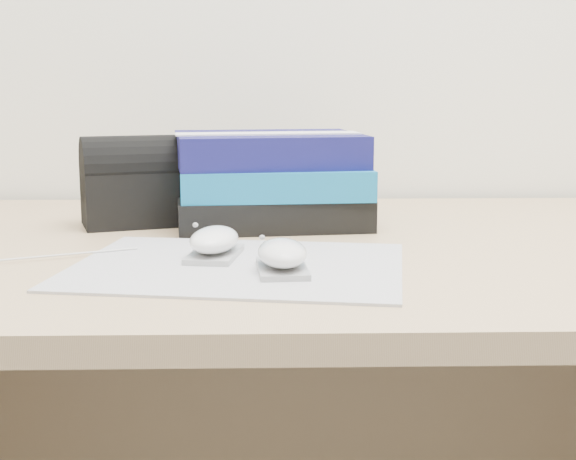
{
  "coord_description": "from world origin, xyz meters",
  "views": [
    {
      "loc": [
        -0.08,
        0.53,
        0.94
      ],
      "look_at": [
        -0.06,
        1.45,
        0.77
      ],
      "focal_mm": 50.0,
      "sensor_mm": 36.0,
      "label": 1
    }
  ],
  "objects_px": {
    "desk": "(325,390)",
    "mouse_front": "(282,256)",
    "book_stack": "(270,179)",
    "mouse_rear": "(214,242)",
    "pouch": "(131,182)"
  },
  "relations": [
    {
      "from": "mouse_rear",
      "to": "mouse_front",
      "type": "bearing_deg",
      "value": -43.54
    },
    {
      "from": "mouse_rear",
      "to": "mouse_front",
      "type": "distance_m",
      "value": 0.11
    },
    {
      "from": "pouch",
      "to": "mouse_front",
      "type": "bearing_deg",
      "value": -55.67
    },
    {
      "from": "desk",
      "to": "book_stack",
      "type": "bearing_deg",
      "value": 134.35
    },
    {
      "from": "mouse_front",
      "to": "book_stack",
      "type": "bearing_deg",
      "value": 91.99
    },
    {
      "from": "desk",
      "to": "pouch",
      "type": "xyz_separation_m",
      "value": [
        -0.28,
        0.07,
        0.3
      ]
    },
    {
      "from": "mouse_front",
      "to": "pouch",
      "type": "relative_size",
      "value": 0.63
    },
    {
      "from": "pouch",
      "to": "mouse_rear",
      "type": "bearing_deg",
      "value": -60.4
    },
    {
      "from": "desk",
      "to": "mouse_front",
      "type": "distance_m",
      "value": 0.36
    },
    {
      "from": "book_stack",
      "to": "pouch",
      "type": "height_order",
      "value": "book_stack"
    },
    {
      "from": "book_stack",
      "to": "pouch",
      "type": "bearing_deg",
      "value": -177.06
    },
    {
      "from": "mouse_rear",
      "to": "book_stack",
      "type": "relative_size",
      "value": 0.36
    },
    {
      "from": "mouse_rear",
      "to": "mouse_front",
      "type": "xyz_separation_m",
      "value": [
        0.08,
        -0.08,
        -0.0
      ]
    },
    {
      "from": "desk",
      "to": "book_stack",
      "type": "height_order",
      "value": "book_stack"
    },
    {
      "from": "mouse_rear",
      "to": "pouch",
      "type": "xyz_separation_m",
      "value": [
        -0.14,
        0.24,
        0.04
      ]
    }
  ]
}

